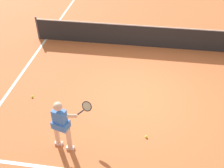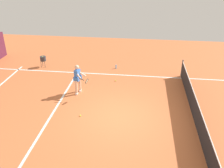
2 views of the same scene
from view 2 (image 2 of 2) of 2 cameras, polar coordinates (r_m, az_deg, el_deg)
The scene contains 9 objects.
ground_plane at distance 11.03m, azimuth 1.54°, elevation -7.38°, with size 24.20×24.20×0.00m, color #C66638.
service_line_marking at distance 11.64m, azimuth -13.30°, elevation -6.14°, with size 8.70×0.10×0.01m, color white.
sideline_left_marking at distance 14.82m, azimuth 3.24°, elevation 2.05°, with size 0.10×16.62×0.01m, color white.
court_net at distance 11.01m, azimuth 18.85°, elevation -6.11°, with size 9.38×0.08×1.03m.
tennis_player at distance 12.58m, azimuth -7.87°, elevation 1.36°, with size 0.95×0.89×1.55m.
tennis_ball_near at distance 14.05m, azimuth 0.80°, elevation 0.78°, with size 0.07×0.07×0.07m, color #D1E533.
tennis_ball_far at distance 11.07m, azimuth -7.33°, elevation -7.27°, with size 0.07×0.07×0.07m, color #D1E533.
ball_hopper at distance 16.43m, azimuth -15.66°, elevation 5.66°, with size 0.36×0.36×0.74m.
water_bottle at distance 15.70m, azimuth 0.94°, elevation 4.01°, with size 0.07×0.07×0.24m, color #4C9EE5.
Camera 2 is at (9.09, 0.84, 6.19)m, focal length 39.53 mm.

